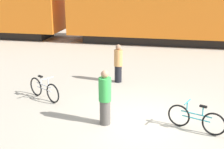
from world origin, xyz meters
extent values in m
plane|color=#B2A893|center=(0.00, 0.00, 0.00)|extent=(80.00, 80.00, 0.00)
cube|color=black|center=(0.00, 11.73, 0.28)|extent=(10.18, 2.17, 0.55)
cube|color=orange|center=(0.00, 11.73, 2.23)|extent=(12.12, 2.90, 3.35)
cube|color=#4C4238|center=(0.00, 11.01, 0.01)|extent=(50.19, 0.07, 0.01)
cube|color=#4C4238|center=(0.00, 12.44, 0.01)|extent=(50.19, 0.07, 0.01)
torus|color=black|center=(-3.22, 0.86, 0.34)|extent=(0.61, 0.40, 0.68)
torus|color=black|center=(-4.06, 1.37, 0.34)|extent=(0.61, 0.40, 0.68)
cylinder|color=silver|center=(-3.64, 1.12, 0.51)|extent=(0.77, 0.48, 0.04)
cylinder|color=silver|center=(-3.64, 1.12, 0.37)|extent=(0.70, 0.44, 0.04)
cylinder|color=silver|center=(-3.79, 1.21, 0.66)|extent=(0.04, 0.04, 0.28)
cube|color=black|center=(-3.79, 1.21, 0.80)|extent=(0.21, 0.17, 0.05)
cylinder|color=silver|center=(-3.41, 0.97, 0.67)|extent=(0.04, 0.04, 0.32)
cylinder|color=silver|center=(-3.41, 0.97, 0.83)|extent=(0.27, 0.41, 0.03)
torus|color=black|center=(1.00, -0.07, 0.33)|extent=(0.63, 0.29, 0.66)
torus|color=black|center=(1.93, -0.44, 0.33)|extent=(0.63, 0.29, 0.66)
cylinder|color=teal|center=(1.46, -0.26, 0.50)|extent=(0.83, 0.36, 0.04)
cylinder|color=teal|center=(1.46, -0.26, 0.36)|extent=(0.76, 0.33, 0.04)
cylinder|color=teal|center=(1.63, -0.32, 0.64)|extent=(0.04, 0.04, 0.28)
cube|color=black|center=(1.63, -0.32, 0.77)|extent=(0.22, 0.15, 0.05)
cylinder|color=teal|center=(1.21, -0.15, 0.65)|extent=(0.04, 0.04, 0.31)
cylinder|color=teal|center=(1.21, -0.15, 0.80)|extent=(0.20, 0.44, 0.03)
cylinder|color=#514C47|center=(-1.11, -0.36, 0.37)|extent=(0.31, 0.31, 0.73)
cylinder|color=green|center=(-1.11, -0.36, 1.08)|extent=(0.36, 0.36, 0.69)
sphere|color=#A37556|center=(-1.11, -0.36, 1.53)|extent=(0.22, 0.22, 0.22)
cylinder|color=black|center=(-1.43, 3.47, 0.34)|extent=(0.29, 0.29, 0.69)
cylinder|color=tan|center=(-1.43, 3.47, 1.02)|extent=(0.34, 0.34, 0.66)
sphere|color=#A37556|center=(-1.43, 3.47, 1.46)|extent=(0.22, 0.22, 0.22)
camera|label=1|loc=(0.76, -8.47, 4.15)|focal=50.00mm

